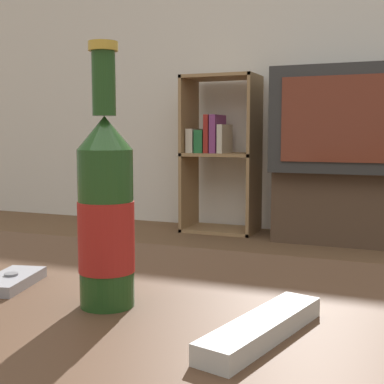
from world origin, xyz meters
TOP-DOWN VIEW (x-y plane):
  - back_wall at (0.00, 3.02)m, footprint 8.00×0.05m
  - tv_stand at (0.03, 2.77)m, footprint 0.84×0.36m
  - television at (0.03, 2.77)m, footprint 0.84×0.54m
  - bookshelf at (-0.80, 2.81)m, footprint 0.46×0.30m
  - beer_bottle at (0.03, 0.12)m, footprint 0.06×0.06m
  - cell_phone at (-0.13, 0.14)m, footprint 0.07×0.11m
  - remote_control at (0.22, 0.09)m, footprint 0.08×0.19m

SIDE VIEW (x-z plane):
  - tv_stand at x=0.03m, z-range 0.00..0.41m
  - cell_phone at x=-0.13m, z-range 0.43..0.44m
  - remote_control at x=0.22m, z-range 0.43..0.45m
  - bookshelf at x=-0.80m, z-range 0.03..1.02m
  - beer_bottle at x=0.03m, z-range 0.39..0.68m
  - television at x=0.03m, z-range 0.41..0.99m
  - back_wall at x=0.00m, z-range 0.00..2.60m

